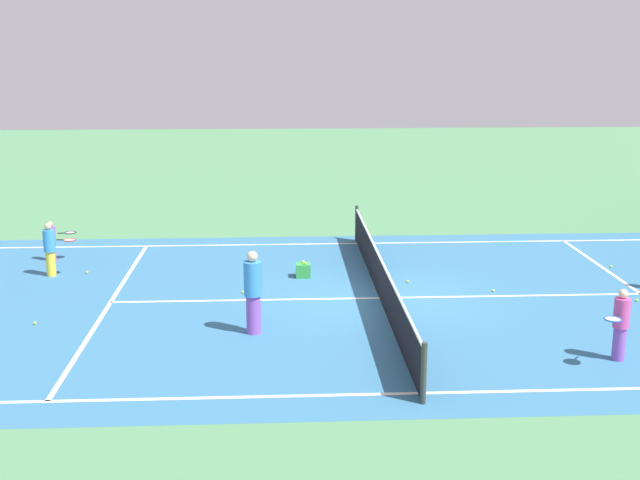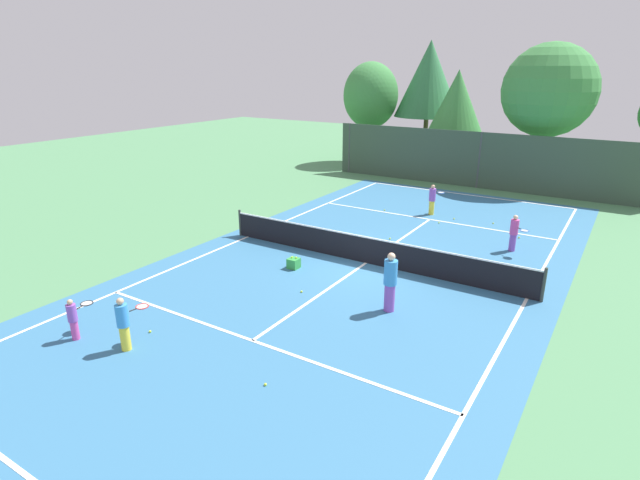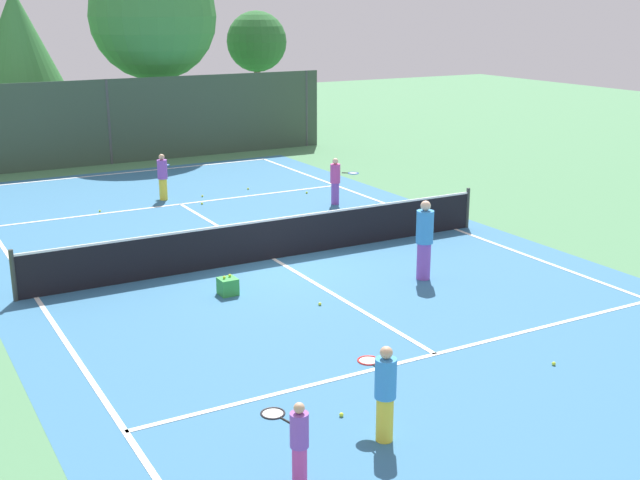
{
  "view_description": "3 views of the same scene",
  "coord_description": "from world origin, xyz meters",
  "px_view_note": "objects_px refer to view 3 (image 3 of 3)",
  "views": [
    {
      "loc": [
        18.66,
        -2.42,
        5.97
      ],
      "look_at": [
        -0.35,
        -1.43,
        1.37
      ],
      "focal_mm": 45.96,
      "sensor_mm": 36.0,
      "label": 1
    },
    {
      "loc": [
        7.54,
        -15.09,
        6.7
      ],
      "look_at": [
        -1.01,
        -1.52,
        1.14
      ],
      "focal_mm": 28.17,
      "sensor_mm": 36.0,
      "label": 2
    },
    {
      "loc": [
        -8.2,
        -16.88,
        5.87
      ],
      "look_at": [
        0.64,
        -1.15,
        0.67
      ],
      "focal_mm": 45.94,
      "sensor_mm": 36.0,
      "label": 3
    }
  ],
  "objects_px": {
    "tennis_ball_7": "(100,211)",
    "player_1": "(385,392)",
    "tennis_ball_2": "(320,304)",
    "tennis_ball_3": "(248,189)",
    "ball_crate": "(228,286)",
    "tennis_ball_9": "(210,256)",
    "tennis_ball_0": "(341,415)",
    "player_3": "(424,239)",
    "tennis_ball_1": "(202,196)",
    "player_0": "(336,180)",
    "tennis_ball_8": "(554,364)",
    "player_4": "(163,176)",
    "player_2": "(298,441)",
    "tennis_ball_6": "(307,193)",
    "tennis_ball_4": "(213,232)",
    "tennis_ball_5": "(202,203)"
  },
  "relations": [
    {
      "from": "tennis_ball_7",
      "to": "player_1",
      "type": "bearing_deg",
      "value": -89.95
    },
    {
      "from": "tennis_ball_2",
      "to": "tennis_ball_3",
      "type": "xyz_separation_m",
      "value": [
        3.23,
        10.57,
        0.0
      ]
    },
    {
      "from": "ball_crate",
      "to": "tennis_ball_2",
      "type": "height_order",
      "value": "ball_crate"
    },
    {
      "from": "tennis_ball_9",
      "to": "tennis_ball_0",
      "type": "bearing_deg",
      "value": -98.82
    },
    {
      "from": "player_3",
      "to": "tennis_ball_1",
      "type": "height_order",
      "value": "player_3"
    },
    {
      "from": "player_0",
      "to": "player_1",
      "type": "height_order",
      "value": "player_0"
    },
    {
      "from": "tennis_ball_8",
      "to": "player_4",
      "type": "bearing_deg",
      "value": 96.53
    },
    {
      "from": "player_2",
      "to": "player_1",
      "type": "bearing_deg",
      "value": 12.88
    },
    {
      "from": "player_1",
      "to": "player_3",
      "type": "height_order",
      "value": "player_3"
    },
    {
      "from": "ball_crate",
      "to": "tennis_ball_7",
      "type": "xyz_separation_m",
      "value": [
        -0.47,
        8.42,
        -0.15
      ]
    },
    {
      "from": "tennis_ball_2",
      "to": "tennis_ball_8",
      "type": "xyz_separation_m",
      "value": [
        2.05,
        -4.44,
        0.0
      ]
    },
    {
      "from": "ball_crate",
      "to": "tennis_ball_6",
      "type": "distance_m",
      "value": 9.68
    },
    {
      "from": "tennis_ball_1",
      "to": "tennis_ball_4",
      "type": "bearing_deg",
      "value": -107.71
    },
    {
      "from": "tennis_ball_3",
      "to": "tennis_ball_5",
      "type": "height_order",
      "value": "same"
    },
    {
      "from": "player_2",
      "to": "tennis_ball_3",
      "type": "bearing_deg",
      "value": 67.58
    },
    {
      "from": "ball_crate",
      "to": "player_4",
      "type": "bearing_deg",
      "value": 79.37
    },
    {
      "from": "player_0",
      "to": "player_3",
      "type": "distance_m",
      "value": 7.31
    },
    {
      "from": "tennis_ball_0",
      "to": "tennis_ball_1",
      "type": "xyz_separation_m",
      "value": [
        3.52,
        14.53,
        0.0
      ]
    },
    {
      "from": "tennis_ball_2",
      "to": "tennis_ball_7",
      "type": "relative_size",
      "value": 1.0
    },
    {
      "from": "player_1",
      "to": "player_2",
      "type": "bearing_deg",
      "value": -167.12
    },
    {
      "from": "player_2",
      "to": "tennis_ball_3",
      "type": "xyz_separation_m",
      "value": [
        6.6,
        16.0,
        -0.56
      ]
    },
    {
      "from": "ball_crate",
      "to": "tennis_ball_7",
      "type": "relative_size",
      "value": 6.45
    },
    {
      "from": "player_0",
      "to": "player_4",
      "type": "distance_m",
      "value": 5.4
    },
    {
      "from": "player_2",
      "to": "tennis_ball_3",
      "type": "distance_m",
      "value": 17.32
    },
    {
      "from": "player_4",
      "to": "tennis_ball_3",
      "type": "height_order",
      "value": "player_4"
    },
    {
      "from": "player_1",
      "to": "tennis_ball_2",
      "type": "xyz_separation_m",
      "value": [
        1.83,
        5.07,
        -0.7
      ]
    },
    {
      "from": "tennis_ball_8",
      "to": "player_1",
      "type": "bearing_deg",
      "value": -170.7
    },
    {
      "from": "player_2",
      "to": "tennis_ball_9",
      "type": "relative_size",
      "value": 17.16
    },
    {
      "from": "player_0",
      "to": "ball_crate",
      "type": "distance_m",
      "value": 8.48
    },
    {
      "from": "tennis_ball_0",
      "to": "tennis_ball_7",
      "type": "relative_size",
      "value": 1.0
    },
    {
      "from": "player_3",
      "to": "tennis_ball_7",
      "type": "distance_m",
      "value": 10.71
    },
    {
      "from": "ball_crate",
      "to": "tennis_ball_9",
      "type": "xyz_separation_m",
      "value": [
        0.66,
        2.65,
        -0.15
      ]
    },
    {
      "from": "player_1",
      "to": "player_2",
      "type": "height_order",
      "value": "player_1"
    },
    {
      "from": "tennis_ball_1",
      "to": "tennis_ball_7",
      "type": "distance_m",
      "value": 3.38
    },
    {
      "from": "player_1",
      "to": "tennis_ball_4",
      "type": "relative_size",
      "value": 21.5
    },
    {
      "from": "player_0",
      "to": "tennis_ball_2",
      "type": "height_order",
      "value": "player_0"
    },
    {
      "from": "tennis_ball_3",
      "to": "tennis_ball_7",
      "type": "relative_size",
      "value": 1.0
    },
    {
      "from": "player_2",
      "to": "player_4",
      "type": "xyz_separation_m",
      "value": [
        3.7,
        15.98,
        0.16
      ]
    },
    {
      "from": "player_1",
      "to": "tennis_ball_9",
      "type": "height_order",
      "value": "player_1"
    },
    {
      "from": "player_1",
      "to": "tennis_ball_5",
      "type": "xyz_separation_m",
      "value": [
        2.96,
        14.43,
        -0.7
      ]
    },
    {
      "from": "tennis_ball_8",
      "to": "tennis_ball_9",
      "type": "relative_size",
      "value": 1.0
    },
    {
      "from": "player_3",
      "to": "tennis_ball_6",
      "type": "distance_m",
      "value": 9.0
    },
    {
      "from": "player_3",
      "to": "tennis_ball_2",
      "type": "height_order",
      "value": "player_3"
    },
    {
      "from": "tennis_ball_0",
      "to": "tennis_ball_2",
      "type": "relative_size",
      "value": 1.0
    },
    {
      "from": "player_0",
      "to": "tennis_ball_0",
      "type": "xyz_separation_m",
      "value": [
        -6.73,
        -11.62,
        -0.71
      ]
    },
    {
      "from": "tennis_ball_2",
      "to": "tennis_ball_7",
      "type": "bearing_deg",
      "value": 100.48
    },
    {
      "from": "tennis_ball_1",
      "to": "tennis_ball_5",
      "type": "relative_size",
      "value": 1.0
    },
    {
      "from": "tennis_ball_6",
      "to": "tennis_ball_5",
      "type": "bearing_deg",
      "value": 176.01
    },
    {
      "from": "tennis_ball_4",
      "to": "tennis_ball_6",
      "type": "xyz_separation_m",
      "value": [
        4.45,
        2.96,
        0.0
      ]
    },
    {
      "from": "player_1",
      "to": "tennis_ball_4",
      "type": "bearing_deg",
      "value": 79.82
    }
  ]
}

